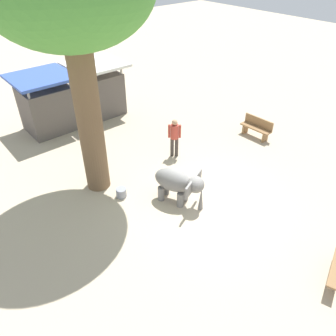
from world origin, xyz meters
TOP-DOWN VIEW (x-y plane):
  - ground_plane at (0.00, 0.00)m, footprint 60.00×60.00m
  - elephant at (-0.60, 0.53)m, footprint 1.38×1.74m
  - person_handler at (1.16, 2.72)m, footprint 0.40×0.37m
  - wooden_bench at (4.95, 1.56)m, footprint 0.45×1.41m
  - market_stall_blue at (-1.65, 8.11)m, footprint 2.50×2.50m
  - market_stall_white at (0.95, 8.11)m, footprint 2.50×2.50m
  - feed_bucket at (-1.91, 1.96)m, footprint 0.36×0.36m

SIDE VIEW (x-z plane):
  - ground_plane at x=0.00m, z-range 0.00..0.00m
  - feed_bucket at x=-1.91m, z-range 0.00..0.32m
  - wooden_bench at x=4.95m, z-range 0.03..0.91m
  - elephant at x=-0.60m, z-range 0.17..1.38m
  - person_handler at x=1.16m, z-range 0.14..1.76m
  - market_stall_blue at x=-1.65m, z-range -0.12..2.40m
  - market_stall_white at x=0.95m, z-range -0.12..2.40m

